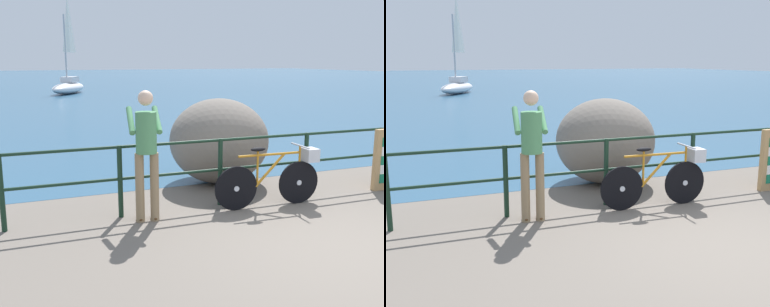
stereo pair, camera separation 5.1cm
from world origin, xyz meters
The scene contains 7 objects.
ground_plane centered at (0.00, 20.00, -0.05)m, with size 120.00×120.00×0.10m, color #6B6056.
sea_surface centered at (0.00, 48.12, 0.00)m, with size 120.00×90.00×0.01m, color #2D5675.
promenade_railing centered at (0.00, 1.94, 0.64)m, with size 7.70×0.07×1.02m.
bicycle centered at (0.01, 1.58, 0.46)m, with size 1.70×0.48×0.92m.
person_at_railing centered at (-1.98, 1.66, 0.99)m, with size 0.51×0.66×1.78m.
breakwater_boulder_main centered at (-0.22, 3.17, 0.75)m, with size 1.77×1.74×1.50m.
sailboat centered at (-0.14, 26.42, 0.71)m, with size 3.18×4.51×6.16m.
Camera 2 is at (-3.55, -4.17, 2.18)m, focal length 42.96 mm.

